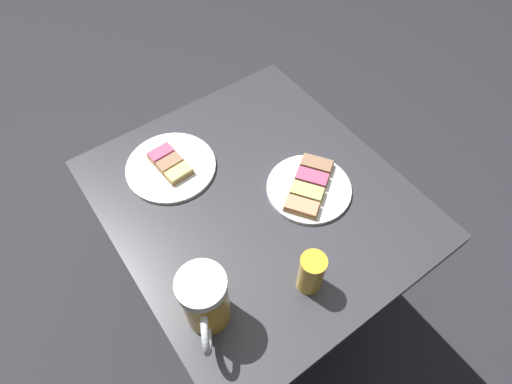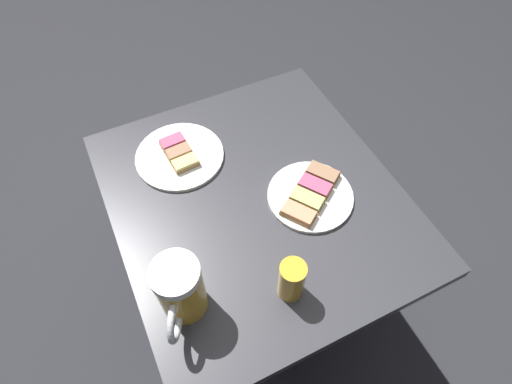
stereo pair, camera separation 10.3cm
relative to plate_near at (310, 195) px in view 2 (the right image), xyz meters
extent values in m
plane|color=#28282D|center=(-0.12, 0.06, -0.73)|extent=(6.00, 6.00, 0.00)
cylinder|color=black|center=(-0.12, 0.06, -0.72)|extent=(0.44, 0.44, 0.01)
cylinder|color=black|center=(-0.12, 0.06, -0.37)|extent=(0.09, 0.09, 0.68)
cube|color=#333338|center=(-0.12, 0.06, -0.03)|extent=(0.70, 0.78, 0.04)
cylinder|color=white|center=(0.00, 0.00, -0.01)|extent=(0.21, 0.21, 0.01)
cube|color=#9E7547|center=(-0.06, -0.04, 0.01)|extent=(0.08, 0.09, 0.01)
cube|color=#EA8E66|center=(-0.06, -0.04, 0.02)|extent=(0.08, 0.09, 0.01)
cube|color=#9E7547|center=(-0.02, -0.01, 0.01)|extent=(0.08, 0.09, 0.01)
cube|color=#ADC66B|center=(-0.02, -0.01, 0.02)|extent=(0.08, 0.09, 0.01)
cube|color=#9E7547|center=(0.02, 0.01, 0.01)|extent=(0.08, 0.09, 0.01)
cube|color=#BC4C70|center=(0.02, 0.01, 0.02)|extent=(0.08, 0.09, 0.01)
cube|color=#9E7547|center=(0.06, 0.04, 0.01)|extent=(0.08, 0.09, 0.01)
cube|color=#997051|center=(0.06, 0.04, 0.02)|extent=(0.08, 0.09, 0.01)
cylinder|color=white|center=(-0.25, 0.27, -0.01)|extent=(0.24, 0.24, 0.01)
cube|color=#9E7547|center=(-0.25, 0.22, 0.01)|extent=(0.07, 0.04, 0.01)
cube|color=#EFE07A|center=(-0.25, 0.22, 0.02)|extent=(0.07, 0.04, 0.01)
cube|color=#9E7547|center=(-0.25, 0.27, 0.01)|extent=(0.07, 0.04, 0.01)
cube|color=#997051|center=(-0.25, 0.27, 0.02)|extent=(0.07, 0.04, 0.01)
cube|color=#9E7547|center=(-0.25, 0.31, 0.01)|extent=(0.07, 0.04, 0.01)
cube|color=#BC4C70|center=(-0.25, 0.31, 0.02)|extent=(0.07, 0.04, 0.01)
cylinder|color=gold|center=(-0.38, -0.12, 0.06)|extent=(0.10, 0.10, 0.14)
cylinder|color=white|center=(-0.38, -0.12, 0.14)|extent=(0.10, 0.10, 0.02)
torus|color=silver|center=(-0.41, -0.18, 0.07)|extent=(0.06, 0.09, 0.09)
cylinder|color=gold|center=(-0.16, -0.19, 0.05)|extent=(0.06, 0.06, 0.11)
camera|label=1|loc=(-0.47, -0.42, 0.85)|focal=29.28mm
camera|label=2|loc=(-0.38, -0.47, 0.85)|focal=29.28mm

